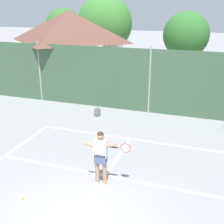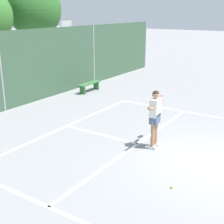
{
  "view_description": "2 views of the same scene",
  "coord_description": "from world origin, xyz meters",
  "views": [
    {
      "loc": [
        2.94,
        -5.39,
        5.38
      ],
      "look_at": [
        -0.68,
        5.05,
        1.3
      ],
      "focal_mm": 46.64,
      "sensor_mm": 36.0,
      "label": 1
    },
    {
      "loc": [
        -8.31,
        -1.97,
        4.14
      ],
      "look_at": [
        0.23,
        3.62,
        0.83
      ],
      "focal_mm": 50.43,
      "sensor_mm": 36.0,
      "label": 2
    }
  ],
  "objects": [
    {
      "name": "ground_plane",
      "position": [
        0.0,
        0.0,
        0.0
      ],
      "size": [
        120.0,
        120.0,
        0.0
      ],
      "primitive_type": "plane",
      "color": "gray"
    },
    {
      "name": "tennis_ball",
      "position": [
        -1.88,
        0.49,
        0.03
      ],
      "size": [
        0.07,
        0.07,
        0.07
      ],
      "primitive_type": "sphere",
      "color": "#CCE033",
      "rests_on": "ground"
    },
    {
      "name": "court_markings",
      "position": [
        0.0,
        0.65,
        0.0
      ],
      "size": [
        8.3,
        11.1,
        0.01
      ],
      "color": "white",
      "rests_on": "ground"
    },
    {
      "name": "basketball_hoop",
      "position": [
        6.22,
        10.8,
        2.31
      ],
      "size": [
        0.9,
        0.67,
        3.55
      ],
      "color": "#284CB2",
      "rests_on": "ground"
    },
    {
      "name": "chainlink_fence",
      "position": [
        0.0,
        9.0,
        1.67
      ],
      "size": [
        26.09,
        0.09,
        3.49
      ],
      "color": "#38563D",
      "rests_on": "ground"
    },
    {
      "name": "tennis_player",
      "position": [
        0.05,
        1.93,
        1.11
      ],
      "size": [
        1.43,
        0.31,
        1.85
      ],
      "color": "silver",
      "rests_on": "ground"
    },
    {
      "name": "courtside_bench",
      "position": [
        4.65,
        7.94,
        0.36
      ],
      "size": [
        1.6,
        0.36,
        0.48
      ],
      "color": "#336B38",
      "rests_on": "ground"
    }
  ]
}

